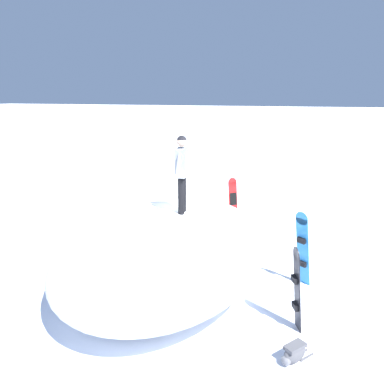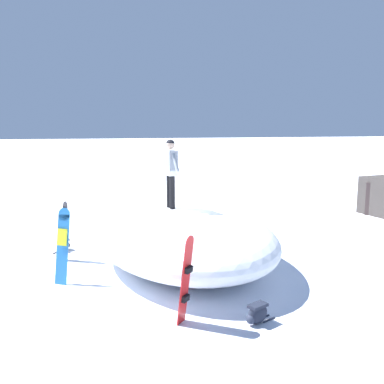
% 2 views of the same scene
% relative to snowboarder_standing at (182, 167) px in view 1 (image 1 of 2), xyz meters
% --- Properties ---
extents(ground, '(240.00, 240.00, 0.00)m').
position_rel_snowboarder_standing_xyz_m(ground, '(0.12, 0.11, -2.57)').
color(ground, white).
extents(snow_mound, '(4.97, 6.89, 1.54)m').
position_rel_snowboarder_standing_xyz_m(snow_mound, '(-0.34, -0.20, -1.80)').
color(snow_mound, white).
rests_on(snow_mound, ground).
extents(snowboarder_standing, '(0.28, 1.03, 1.72)m').
position_rel_snowboarder_standing_xyz_m(snowboarder_standing, '(0.00, 0.00, 0.00)').
color(snowboarder_standing, black).
rests_on(snowboarder_standing, snow_mound).
extents(snowboard_primary_upright, '(0.42, 0.43, 1.74)m').
position_rel_snowboarder_standing_xyz_m(snowboard_primary_upright, '(2.64, 0.35, -1.67)').
color(snowboard_primary_upright, '#2672BF').
rests_on(snowboard_primary_upright, ground).
extents(snowboard_secondary_upright, '(0.36, 0.36, 1.68)m').
position_rel_snowboarder_standing_xyz_m(snowboard_secondary_upright, '(0.50, 3.15, -1.70)').
color(snowboard_secondary_upright, red).
rests_on(snowboard_secondary_upright, ground).
extents(snowboard_tertiary_upright, '(0.26, 0.32, 1.60)m').
position_rel_snowboarder_standing_xyz_m(snowboard_tertiary_upright, '(2.62, -1.35, -1.75)').
color(snowboard_tertiary_upright, black).
rests_on(snowboard_tertiary_upright, ground).
extents(backpack_near, '(0.67, 0.41, 0.37)m').
position_rel_snowboarder_standing_xyz_m(backpack_near, '(-0.76, 3.49, -2.38)').
color(backpack_near, '#1E2333').
rests_on(backpack_near, ground).
extents(backpack_far, '(0.52, 0.61, 0.32)m').
position_rel_snowboarder_standing_xyz_m(backpack_far, '(2.68, -2.24, -2.41)').
color(backpack_far, '#4C4C51').
rests_on(backpack_far, ground).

